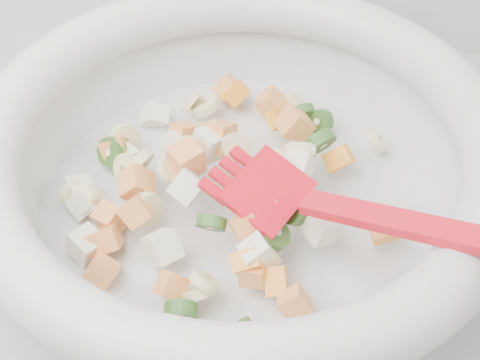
# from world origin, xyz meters

# --- Properties ---
(mixing_bowl) EXTENTS (0.45, 0.42, 0.14)m
(mixing_bowl) POSITION_xyz_m (-0.06, 1.43, 0.96)
(mixing_bowl) COLOR silver
(mixing_bowl) RESTS_ON counter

